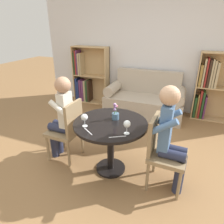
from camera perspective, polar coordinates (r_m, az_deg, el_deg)
ground_plane at (r=2.89m, az=-0.38°, el=-15.87°), size 16.00×16.00×0.00m
back_wall at (r=4.58m, az=11.47°, el=17.29°), size 5.20×0.05×2.70m
round_table at (r=2.55m, az=-0.41°, el=-5.87°), size 0.93×0.93×0.72m
couch at (r=4.41m, az=9.32°, el=3.26°), size 1.63×0.80×0.92m
bookshelf_left at (r=5.08m, az=-7.08°, el=9.54°), size 0.88×0.28×1.37m
bookshelf_right at (r=4.50m, az=26.75°, el=6.35°), size 0.88×0.28×1.37m
chair_left at (r=2.89m, az=-12.49°, el=-4.57°), size 0.43×0.43×0.90m
chair_right at (r=2.45m, az=14.10°, el=-10.43°), size 0.44×0.44×0.90m
person_left at (r=2.86m, az=-14.21°, el=-1.17°), size 0.42×0.35×1.23m
person_right at (r=2.33m, az=16.62°, el=-6.84°), size 0.43×0.35×1.28m
wine_glass_left at (r=2.37m, az=-7.89°, el=-1.58°), size 0.08×0.08×0.16m
wine_glass_right at (r=2.19m, az=4.31°, el=-3.54°), size 0.08×0.08×0.16m
flower_vase at (r=2.53m, az=0.98°, el=-0.47°), size 0.09×0.09×0.23m
knife_left_setting at (r=2.30m, az=-6.85°, el=-5.47°), size 0.16×0.12×0.00m
fork_left_setting at (r=2.18m, az=1.57°, el=-7.08°), size 0.17×0.11×0.00m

